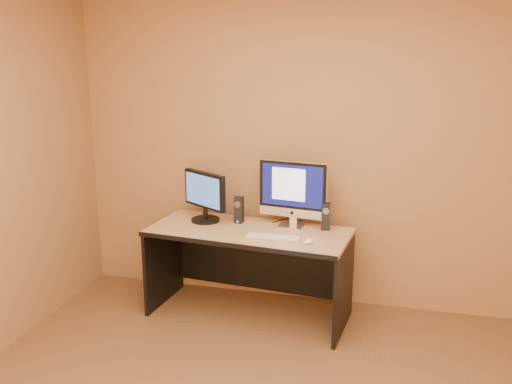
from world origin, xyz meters
The scene contains 10 objects.
walls centered at (0.00, 0.00, 1.30)m, with size 4.00×4.00×2.60m, color #905C3A, non-canonical shape.
desk centered at (-0.47, 1.57, 0.35)m, with size 1.53×0.67×0.71m, color tan, non-canonical shape.
imac centered at (-0.17, 1.74, 0.97)m, with size 0.55×0.20×0.53m, color silver, non-canonical shape.
second_monitor centered at (-0.86, 1.70, 0.91)m, with size 0.46×0.23×0.40m, color black, non-canonical shape.
speaker_left centered at (-0.59, 1.73, 0.81)m, with size 0.07×0.07×0.21m, color black, non-canonical shape.
speaker_right centered at (0.10, 1.73, 0.81)m, with size 0.07×0.07×0.21m, color black, non-canonical shape.
keyboard centered at (-0.25, 1.43, 0.72)m, with size 0.41×0.11×0.02m, color silver.
mouse centered at (0.03, 1.39, 0.73)m, with size 0.06×0.10×0.03m, color white.
cable_a centered at (-0.12, 1.83, 0.71)m, with size 0.01×0.01×0.21m, color black.
cable_b centered at (-0.28, 1.86, 0.71)m, with size 0.01×0.01×0.17m, color black.
Camera 1 is at (0.62, -2.44, 2.09)m, focal length 40.00 mm.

